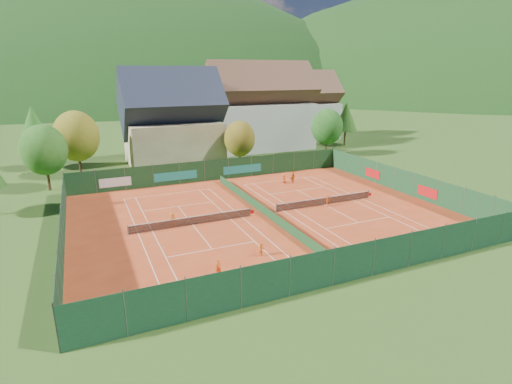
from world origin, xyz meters
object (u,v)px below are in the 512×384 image
object	(u,v)px
hotel_block_a	(260,112)
player_right_far_a	(284,179)
player_left_far	(172,219)
player_left_mid	(262,250)
hotel_block_b	(301,110)
player_right_near	(328,201)
player_right_far_b	(293,178)
ball_hopper	(431,232)
player_left_near	(218,267)
chalet	(172,124)

from	to	relation	value
hotel_block_a	player_right_far_a	bearing A→B (deg)	-107.30
player_left_far	player_left_mid	bearing A→B (deg)	112.53
hotel_block_b	player_left_mid	bearing A→B (deg)	-122.88
hotel_block_a	player_right_near	world-z (taller)	hotel_block_a
hotel_block_b	player_right_near	world-z (taller)	hotel_block_b
player_right_far_b	ball_hopper	bearing A→B (deg)	72.49
player_left_mid	player_right_far_b	world-z (taller)	player_right_far_b
player_right_far_b	player_left_near	bearing A→B (deg)	24.58
hotel_block_a	hotel_block_b	distance (m)	16.14
player_right_far_a	player_right_far_b	world-z (taller)	player_right_far_b
player_right_near	player_right_far_a	xyz separation A→B (m)	(0.10, 11.10, -0.09)
ball_hopper	player_right_near	size ratio (longest dim) A/B	0.58
player_right_far_a	player_left_near	bearing A→B (deg)	45.42
player_left_near	player_right_near	distance (m)	19.85
hotel_block_b	player_left_far	world-z (taller)	hotel_block_b
chalet	hotel_block_a	distance (m)	19.94
player_left_mid	player_right_near	size ratio (longest dim) A/B	0.88
player_left_near	player_right_far_a	world-z (taller)	player_left_near
ball_hopper	player_right_far_a	xyz separation A→B (m)	(-3.71, 22.85, 0.04)
chalet	player_right_near	size ratio (longest dim) A/B	11.81
ball_hopper	player_left_mid	distance (m)	16.57
player_left_far	player_right_far_a	xyz separation A→B (m)	(17.96, 9.72, -0.11)
player_right_near	player_right_far_b	world-z (taller)	player_right_far_b
player_left_mid	player_right_far_b	bearing A→B (deg)	49.94
hotel_block_b	player_right_near	bearing A→B (deg)	-116.28
chalet	player_right_far_a	bearing A→B (deg)	-60.58
ball_hopper	player_right_far_a	world-z (taller)	player_right_far_a
chalet	player_right_far_b	xyz separation A→B (m)	(12.06, -20.28, -5.85)
player_left_far	player_right_far_b	world-z (taller)	player_right_far_b
chalet	player_right_far_b	world-z (taller)	chalet
player_left_far	ball_hopper	bearing A→B (deg)	143.39
player_right_far_b	player_left_far	bearing A→B (deg)	0.93
chalet	player_right_far_b	distance (m)	24.31
hotel_block_a	ball_hopper	distance (m)	49.08
player_right_far_a	player_right_far_b	bearing A→B (deg)	138.85
player_right_far_a	hotel_block_a	bearing A→B (deg)	-113.50
player_right_far_a	player_left_mid	bearing A→B (deg)	51.44
ball_hopper	player_left_near	distance (m)	20.77
chalet	hotel_block_b	world-z (taller)	chalet
chalet	hotel_block_b	xyz separation A→B (m)	(33.00, 14.00, -0.01)
hotel_block_a	player_left_near	world-z (taller)	hotel_block_a
player_right_far_b	player_right_near	bearing A→B (deg)	59.39
hotel_block_b	player_right_far_a	bearing A→B (deg)	-123.19
player_left_near	player_right_far_b	xyz separation A→B (m)	(18.04, 20.78, 0.12)
player_right_far_a	player_right_far_b	size ratio (longest dim) A/B	0.77
player_left_near	player_right_far_b	distance (m)	27.51
hotel_block_a	ball_hopper	xyz separation A→B (m)	(-4.25, -48.42, -6.83)
ball_hopper	player_right_near	distance (m)	12.35
chalet	ball_hopper	world-z (taller)	chalet
player_right_near	player_right_far_b	distance (m)	10.45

